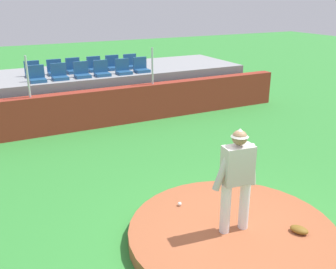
{
  "coord_description": "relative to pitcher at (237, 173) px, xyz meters",
  "views": [
    {
      "loc": [
        -3.47,
        -4.43,
        3.92
      ],
      "look_at": [
        0.0,
        2.4,
        1.14
      ],
      "focal_mm": 41.11,
      "sensor_mm": 36.0,
      "label": 1
    }
  ],
  "objects": [
    {
      "name": "fence_post_left",
      "position": [
        -2.14,
        6.9,
        0.5
      ],
      "size": [
        0.06,
        0.06,
        1.18
      ],
      "primitive_type": "cylinder",
      "color": "silver",
      "rests_on": "brick_barrier"
    },
    {
      "name": "stadium_chair_2",
      "position": [
        -0.33,
        7.99,
        0.28
      ],
      "size": [
        0.48,
        0.44,
        0.5
      ],
      "rotation": [
        0.0,
        0.0,
        3.14
      ],
      "color": "#225284",
      "rests_on": "bleacher_platform"
    },
    {
      "name": "stadium_chair_10",
      "position": [
        1.05,
        8.87,
        0.28
      ],
      "size": [
        0.48,
        0.44,
        0.5
      ],
      "rotation": [
        0.0,
        0.0,
        3.14
      ],
      "color": "#225284",
      "rests_on": "bleacher_platform"
    },
    {
      "name": "stadium_chair_4",
      "position": [
        1.08,
        7.94,
        0.28
      ],
      "size": [
        0.48,
        0.44,
        0.5
      ],
      "rotation": [
        0.0,
        0.0,
        3.14
      ],
      "color": "#225284",
      "rests_on": "bleacher_platform"
    },
    {
      "name": "stadium_chair_5",
      "position": [
        1.77,
        7.98,
        0.28
      ],
      "size": [
        0.48,
        0.44,
        0.5
      ],
      "rotation": [
        0.0,
        0.0,
        3.14
      ],
      "color": "#225284",
      "rests_on": "bleacher_platform"
    },
    {
      "name": "bleacher_platform",
      "position": [
        0.01,
        9.03,
        -0.57
      ],
      "size": [
        11.58,
        3.19,
        1.39
      ],
      "primitive_type": "cube",
      "color": "#949598",
      "rests_on": "ground_plane"
    },
    {
      "name": "pitcher",
      "position": [
        0.0,
        0.0,
        0.0
      ],
      "size": [
        0.79,
        0.31,
        1.79
      ],
      "rotation": [
        0.0,
        0.0,
        -0.11
      ],
      "color": "white",
      "rests_on": "pitchers_mound"
    },
    {
      "name": "stadium_chair_3",
      "position": [
        0.33,
        7.96,
        0.28
      ],
      "size": [
        0.48,
        0.44,
        0.5
      ],
      "rotation": [
        0.0,
        0.0,
        3.14
      ],
      "color": "#225284",
      "rests_on": "bleacher_platform"
    },
    {
      "name": "stadium_chair_7",
      "position": [
        -1.02,
        8.84,
        0.28
      ],
      "size": [
        0.48,
        0.44,
        0.5
      ],
      "rotation": [
        0.0,
        0.0,
        3.14
      ],
      "color": "#225284",
      "rests_on": "bleacher_platform"
    },
    {
      "name": "stadium_chair_1",
      "position": [
        -1.05,
        7.98,
        0.28
      ],
      "size": [
        0.48,
        0.44,
        0.5
      ],
      "rotation": [
        0.0,
        0.0,
        3.14
      ],
      "color": "#225284",
      "rests_on": "bleacher_platform"
    },
    {
      "name": "stadium_chair_8",
      "position": [
        -0.37,
        8.89,
        0.28
      ],
      "size": [
        0.48,
        0.44,
        0.5
      ],
      "rotation": [
        0.0,
        0.0,
        3.14
      ],
      "color": "#225284",
      "rests_on": "bleacher_platform"
    },
    {
      "name": "stadium_chair_6",
      "position": [
        -1.73,
        8.86,
        0.28
      ],
      "size": [
        0.48,
        0.44,
        0.5
      ],
      "rotation": [
        0.0,
        0.0,
        3.14
      ],
      "color": "#225284",
      "rests_on": "bleacher_platform"
    },
    {
      "name": "stadium_chair_0",
      "position": [
        -1.74,
        7.93,
        0.28
      ],
      "size": [
        0.48,
        0.44,
        0.5
      ],
      "rotation": [
        0.0,
        0.0,
        3.14
      ],
      "color": "#225284",
      "rests_on": "bleacher_platform"
    },
    {
      "name": "brick_barrier",
      "position": [
        0.01,
        6.9,
        -0.68
      ],
      "size": [
        13.09,
        0.4,
        1.18
      ],
      "primitive_type": "cube",
      "color": "maroon",
      "rests_on": "ground_plane"
    },
    {
      "name": "baseball",
      "position": [
        -0.44,
        1.08,
        -1.0
      ],
      "size": [
        0.07,
        0.07,
        0.07
      ],
      "primitive_type": "sphere",
      "color": "white",
      "rests_on": "pitchers_mound"
    },
    {
      "name": "fielding_glove",
      "position": [
        0.9,
        -0.57,
        -0.98
      ],
      "size": [
        0.31,
        0.36,
        0.11
      ],
      "primitive_type": "ellipsoid",
      "rotation": [
        0.0,
        0.0,
        5.14
      ],
      "color": "brown",
      "rests_on": "pitchers_mound"
    },
    {
      "name": "fence_post_right",
      "position": [
        1.71,
        6.9,
        0.5
      ],
      "size": [
        0.06,
        0.06,
        1.18
      ],
      "primitive_type": "cylinder",
      "color": "silver",
      "rests_on": "brick_barrier"
    },
    {
      "name": "stadium_chair_9",
      "position": [
        0.37,
        8.88,
        0.28
      ],
      "size": [
        0.48,
        0.44,
        0.5
      ],
      "rotation": [
        0.0,
        0.0,
        3.14
      ],
      "color": "#225284",
      "rests_on": "bleacher_platform"
    },
    {
      "name": "stadium_chair_11",
      "position": [
        1.73,
        8.84,
        0.28
      ],
      "size": [
        0.48,
        0.44,
        0.5
      ],
      "rotation": [
        0.0,
        0.0,
        3.14
      ],
      "color": "#225284",
      "rests_on": "bleacher_platform"
    },
    {
      "name": "pitchers_mound",
      "position": [
        0.01,
        0.03,
        -1.15
      ],
      "size": [
        3.51,
        3.51,
        0.24
      ],
      "primitive_type": "cylinder",
      "color": "#A65734",
      "rests_on": "ground_plane"
    },
    {
      "name": "ground_plane",
      "position": [
        0.01,
        0.03,
        -1.27
      ],
      "size": [
        60.0,
        60.0,
        0.0
      ],
      "primitive_type": "plane",
      "color": "#348B36"
    }
  ]
}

